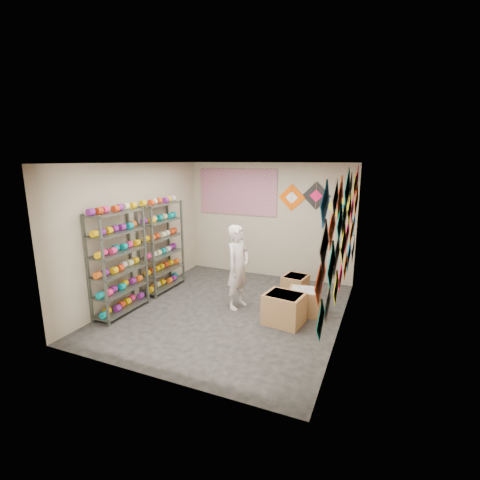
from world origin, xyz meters
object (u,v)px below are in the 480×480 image
at_px(carton_a, 284,309).
at_px(shelf_rack_front, 118,263).
at_px(carton_c, 295,286).
at_px(shopkeeper, 238,267).
at_px(carton_b, 304,301).
at_px(shelf_rack_back, 162,247).

bearing_deg(carton_a, shelf_rack_front, -157.75).
distance_m(shelf_rack_front, carton_c, 3.50).
bearing_deg(shopkeeper, carton_a, -96.35).
xyz_separation_m(shopkeeper, carton_a, (1.00, -0.31, -0.53)).
bearing_deg(shopkeeper, carton_c, -30.21).
bearing_deg(shelf_rack_front, carton_b, 22.43).
xyz_separation_m(shelf_rack_back, carton_c, (2.74, 0.75, -0.73)).
distance_m(shelf_rack_front, carton_b, 3.43).
bearing_deg(shelf_rack_front, shelf_rack_back, 90.00).
bearing_deg(shelf_rack_front, carton_a, 14.65).
relative_size(shelf_rack_front, shopkeeper, 1.19).
xyz_separation_m(shelf_rack_back, shopkeeper, (1.87, -0.24, -0.15)).
bearing_deg(shelf_rack_front, carton_c, 36.78).
height_order(shelf_rack_back, carton_c, shelf_rack_back).
xyz_separation_m(shelf_rack_front, carton_a, (2.87, 0.75, -0.68)).
bearing_deg(shelf_rack_back, carton_b, -0.35).
xyz_separation_m(carton_a, carton_b, (0.23, 0.53, -0.03)).
height_order(shelf_rack_front, carton_c, shelf_rack_front).
bearing_deg(shopkeeper, shelf_rack_front, 130.66).
bearing_deg(carton_b, shelf_rack_back, 172.56).
xyz_separation_m(shelf_rack_front, shelf_rack_back, (0.00, 1.30, 0.00)).
height_order(shelf_rack_back, carton_a, shelf_rack_back).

